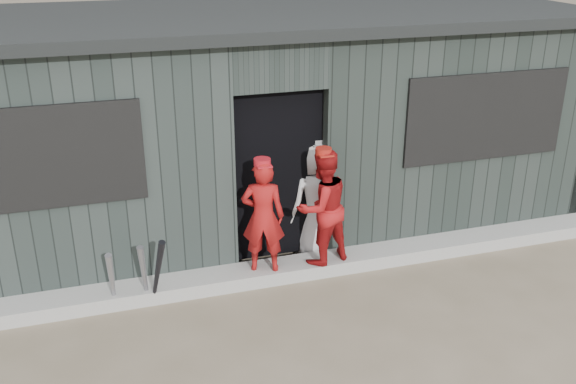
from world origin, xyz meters
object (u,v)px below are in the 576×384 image
object	(u,v)px
player_red_left	(263,217)
player_red_right	(322,207)
dugout	(248,121)
bat_mid	(144,275)
bat_left	(112,281)
player_grey_back	(316,199)
bat_right	(157,273)

from	to	relation	value
player_red_left	player_red_right	distance (m)	0.65
player_red_right	dugout	distance (m)	1.83
bat_mid	player_red_left	xyz separation A→B (m)	(1.26, 0.11, 0.41)
player_red_left	dugout	xyz separation A→B (m)	(0.27, 1.71, 0.53)
bat_left	player_grey_back	xyz separation A→B (m)	(2.30, 0.55, 0.35)
bat_left	player_red_left	xyz separation A→B (m)	(1.57, 0.13, 0.42)
bat_right	player_red_right	bearing A→B (deg)	6.74
bat_mid	dugout	world-z (taller)	dugout
player_grey_back	bat_left	bearing A→B (deg)	-7.70
bat_mid	bat_left	bearing A→B (deg)	-177.50
bat_right	player_red_right	world-z (taller)	player_red_right
bat_mid	bat_right	bearing A→B (deg)	-40.83
bat_left	bat_mid	world-z (taller)	bat_mid
bat_right	bat_mid	bearing A→B (deg)	139.17
player_red_left	player_red_right	bearing A→B (deg)	-162.65
bat_right	player_grey_back	distance (m)	2.00
player_red_left	player_grey_back	distance (m)	0.85
bat_right	player_red_right	xyz separation A→B (m)	(1.78, 0.21, 0.38)
player_grey_back	dugout	xyz separation A→B (m)	(-0.46, 1.28, 0.60)
player_red_left	player_grey_back	xyz separation A→B (m)	(0.73, 0.43, -0.07)
bat_mid	dugout	distance (m)	2.56
player_red_right	dugout	bearing A→B (deg)	-93.60
player_grey_back	player_red_right	bearing A→B (deg)	57.35
player_red_right	player_grey_back	size ratio (longest dim) A/B	0.92
player_red_left	dugout	world-z (taller)	dugout
bat_right	player_red_right	size ratio (longest dim) A/B	0.65
bat_mid	player_red_right	distance (m)	1.95
bat_right	player_grey_back	xyz separation A→B (m)	(1.87, 0.65, 0.29)
bat_left	player_red_right	size ratio (longest dim) A/B	0.55
bat_right	dugout	distance (m)	2.55
bat_right	player_grey_back	bearing A→B (deg)	19.08
bat_left	player_red_right	bearing A→B (deg)	3.06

